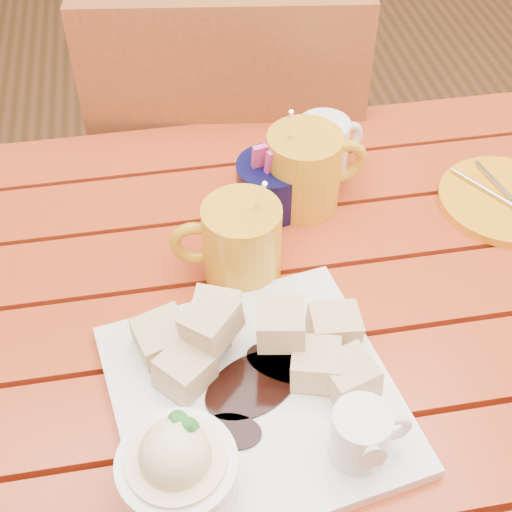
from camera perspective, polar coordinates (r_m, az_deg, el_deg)
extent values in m
cube|color=#9E2F14|center=(0.76, 3.49, -18.32)|extent=(1.20, 0.11, 0.03)
cube|color=#9E2F14|center=(0.81, 1.73, -11.17)|extent=(1.20, 0.11, 0.03)
cube|color=#9E2F14|center=(0.88, 0.28, -5.01)|extent=(1.20, 0.11, 0.03)
cube|color=#9E2F14|center=(0.95, -0.93, 0.25)|extent=(1.20, 0.11, 0.03)
cube|color=#9E2F14|center=(1.04, -1.95, 4.70)|extent=(1.20, 0.11, 0.03)
cube|color=#9E2F14|center=(1.12, -2.83, 8.48)|extent=(1.20, 0.11, 0.03)
cube|color=#9E2F14|center=(1.17, -2.85, 6.84)|extent=(1.12, 0.04, 0.08)
cylinder|color=#9E2F14|center=(1.53, 18.51, -0.83)|extent=(0.06, 0.06, 0.72)
cube|color=white|center=(0.78, -0.10, -11.28)|extent=(0.34, 0.34, 0.02)
cube|color=#CB8B3D|center=(0.77, 7.49, -9.55)|extent=(0.07, 0.07, 0.04)
cube|color=#CB8B3D|center=(0.77, 4.83, -8.62)|extent=(0.07, 0.07, 0.04)
cube|color=#CB8B3D|center=(0.77, -5.69, -9.07)|extent=(0.07, 0.07, 0.04)
cube|color=#CB8B3D|center=(0.81, -3.38, -4.77)|extent=(0.07, 0.07, 0.04)
cube|color=#CB8B3D|center=(0.80, -7.51, -6.49)|extent=(0.07, 0.07, 0.04)
cube|color=#CB8B3D|center=(0.81, 6.25, -5.68)|extent=(0.06, 0.06, 0.04)
cube|color=#CB8B3D|center=(0.77, -3.62, -5.30)|extent=(0.07, 0.07, 0.04)
cube|color=#CB8B3D|center=(0.76, 2.03, -5.51)|extent=(0.06, 0.06, 0.04)
cylinder|color=white|center=(0.71, -6.25, -16.86)|extent=(0.12, 0.12, 0.05)
cylinder|color=#FFE7BB|center=(0.70, -6.33, -16.39)|extent=(0.09, 0.09, 0.03)
sphere|color=#FFE7BB|center=(0.68, -6.49, -15.52)|extent=(0.07, 0.07, 0.07)
cone|color=#2B842B|center=(0.66, -5.36, -13.53)|extent=(0.04, 0.04, 0.03)
cone|color=#2B842B|center=(0.66, -6.46, -12.97)|extent=(0.03, 0.03, 0.03)
cylinder|color=white|center=(0.72, 8.29, -13.94)|extent=(0.06, 0.06, 0.06)
cylinder|color=black|center=(0.70, 8.53, -12.81)|extent=(0.05, 0.05, 0.01)
cone|color=white|center=(0.69, 9.18, -15.03)|extent=(0.03, 0.03, 0.03)
torus|color=white|center=(0.73, 10.91, -13.36)|extent=(0.04, 0.01, 0.04)
cylinder|color=orange|center=(0.87, -1.13, 1.08)|extent=(0.10, 0.10, 0.11)
cylinder|color=black|center=(0.84, -1.17, 3.27)|extent=(0.08, 0.08, 0.01)
torus|color=orange|center=(0.87, -4.81, 1.01)|extent=(0.07, 0.02, 0.07)
cylinder|color=silver|center=(0.85, -0.21, 3.51)|extent=(0.02, 0.07, 0.14)
cylinder|color=orange|center=(0.97, 3.81, 6.83)|extent=(0.10, 0.10, 0.11)
cylinder|color=black|center=(0.94, 3.95, 9.07)|extent=(0.09, 0.09, 0.01)
torus|color=orange|center=(0.99, 7.00, 7.47)|extent=(0.07, 0.03, 0.07)
cylinder|color=silver|center=(0.95, 2.78, 8.99)|extent=(0.02, 0.07, 0.15)
cylinder|color=white|center=(1.04, 5.37, 8.64)|extent=(0.07, 0.07, 0.09)
cylinder|color=white|center=(1.01, 5.52, 10.38)|extent=(0.06, 0.06, 0.01)
cone|color=white|center=(0.99, 6.00, 8.76)|extent=(0.04, 0.04, 0.03)
torus|color=white|center=(1.05, 7.69, 8.94)|extent=(0.05, 0.03, 0.05)
cylinder|color=black|center=(0.98, 1.28, 5.70)|extent=(0.10, 0.10, 0.07)
cube|color=#E13D90|center=(0.95, 0.59, 7.84)|extent=(0.03, 0.02, 0.05)
cube|color=white|center=(0.95, 2.01, 8.14)|extent=(0.03, 0.02, 0.05)
cube|color=#E13D90|center=(0.94, 1.57, 7.55)|extent=(0.03, 0.03, 0.05)
cylinder|color=orange|center=(1.06, 19.24, 4.25)|extent=(0.18, 0.18, 0.01)
cylinder|color=silver|center=(1.05, 18.16, 4.93)|extent=(0.07, 0.12, 0.01)
cylinder|color=silver|center=(1.06, 19.15, 5.02)|extent=(0.03, 0.13, 0.01)
cube|color=brown|center=(1.50, -2.13, 6.38)|extent=(0.51, 0.51, 0.03)
cylinder|color=brown|center=(1.81, 4.12, 4.49)|extent=(0.04, 0.04, 0.45)
cylinder|color=brown|center=(1.81, -8.03, 4.21)|extent=(0.04, 0.04, 0.45)
cylinder|color=brown|center=(1.55, 5.28, -4.93)|extent=(0.04, 0.04, 0.45)
cylinder|color=brown|center=(1.55, -8.97, -5.23)|extent=(0.04, 0.04, 0.45)
cube|color=brown|center=(1.19, -2.41, 9.49)|extent=(0.45, 0.09, 0.47)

